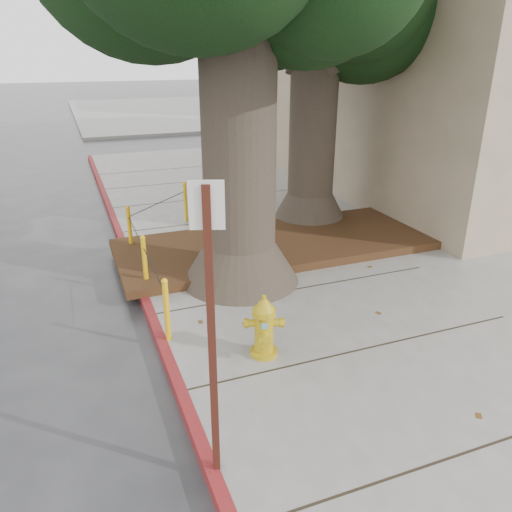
{
  "coord_description": "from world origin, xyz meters",
  "views": [
    {
      "loc": [
        -2.93,
        -4.87,
        3.91
      ],
      "look_at": [
        -0.48,
        1.48,
        1.1
      ],
      "focal_mm": 35.0,
      "sensor_mm": 36.0,
      "label": 1
    }
  ],
  "objects_px": {
    "signpost": "(211,323)",
    "car_red": "(286,121)",
    "fire_hydrant": "(264,327)",
    "car_silver": "(268,122)"
  },
  "relations": [
    {
      "from": "signpost",
      "to": "car_red",
      "type": "distance_m",
      "value": 22.5
    },
    {
      "from": "fire_hydrant",
      "to": "signpost",
      "type": "distance_m",
      "value": 2.34
    },
    {
      "from": "signpost",
      "to": "car_red",
      "type": "relative_size",
      "value": 0.82
    },
    {
      "from": "car_silver",
      "to": "car_red",
      "type": "relative_size",
      "value": 0.9
    },
    {
      "from": "car_silver",
      "to": "signpost",
      "type": "bearing_deg",
      "value": 150.9
    },
    {
      "from": "signpost",
      "to": "fire_hydrant",
      "type": "bearing_deg",
      "value": 74.5
    },
    {
      "from": "car_silver",
      "to": "car_red",
      "type": "bearing_deg",
      "value": -110.45
    },
    {
      "from": "car_red",
      "to": "signpost",
      "type": "bearing_deg",
      "value": 157.55
    },
    {
      "from": "car_silver",
      "to": "car_red",
      "type": "height_order",
      "value": "car_red"
    },
    {
      "from": "fire_hydrant",
      "to": "car_red",
      "type": "height_order",
      "value": "car_red"
    }
  ]
}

